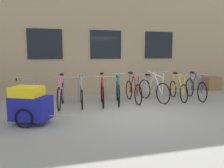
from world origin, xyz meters
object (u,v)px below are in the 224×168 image
object	(u,v)px
bicycle_orange	(19,97)
planter_box	(212,84)
bicycle_silver	(81,94)
bike_trailer	(30,104)
bicycle_white	(153,90)
bicycle_pink	(61,94)
bicycle_teal	(118,92)
bicycle_maroon	(133,91)
bicycle_red	(102,93)
bicycle_yellow	(178,90)
bicycle_blue	(195,88)

from	to	relation	value
bicycle_orange	planter_box	size ratio (longest dim) A/B	2.47
bicycle_orange	bicycle_silver	world-z (taller)	bicycle_orange
bicycle_orange	bike_trailer	distance (m)	1.63
bicycle_orange	bicycle_white	bearing A→B (deg)	1.44
bicycle_pink	planter_box	size ratio (longest dim) A/B	2.51
bicycle_white	bike_trailer	world-z (taller)	bicycle_white
bicycle_orange	bicycle_teal	distance (m)	3.18
bicycle_silver	bicycle_maroon	size ratio (longest dim) A/B	0.99
bicycle_white	bicycle_red	bearing A→B (deg)	-177.54
bicycle_silver	bike_trailer	size ratio (longest dim) A/B	1.20
bicycle_orange	bicycle_red	size ratio (longest dim) A/B	1.01
bicycle_pink	bicycle_maroon	bearing A→B (deg)	1.50
bicycle_yellow	bicycle_pink	xyz separation A→B (m)	(-4.24, 0.03, 0.03)
bicycle_yellow	bicycle_blue	xyz separation A→B (m)	(0.69, -0.08, 0.02)
bicycle_yellow	bicycle_red	bearing A→B (deg)	-179.10
planter_box	bicycle_red	bearing A→B (deg)	-164.55
bicycle_silver	planter_box	world-z (taller)	bicycle_silver
bicycle_orange	bicycle_white	xyz separation A→B (m)	(4.52, 0.11, 0.01)
bicycle_silver	bicycle_maroon	xyz separation A→B (m)	(1.85, 0.09, 0.02)
bicycle_white	bicycle_teal	xyz separation A→B (m)	(-1.34, -0.02, -0.00)
bicycle_orange	bike_trailer	bearing A→B (deg)	-74.30
bicycle_maroon	bicycle_blue	bearing A→B (deg)	-4.00
bicycle_white	bike_trailer	xyz separation A→B (m)	(-4.08, -1.68, 0.08)
bicycle_white	bike_trailer	distance (m)	4.41
bicycle_blue	bike_trailer	size ratio (longest dim) A/B	1.26
bicycle_red	bicycle_teal	bearing A→B (deg)	6.23
bicycle_orange	planter_box	world-z (taller)	bicycle_orange
bicycle_pink	bicycle_silver	size ratio (longest dim) A/B	1.03
bicycle_red	bicycle_silver	xyz separation A→B (m)	(-0.69, 0.05, -0.03)
bicycle_blue	bicycle_maroon	xyz separation A→B (m)	(-2.43, 0.17, -0.00)
bicycle_white	planter_box	world-z (taller)	bicycle_white
bicycle_yellow	bicycle_teal	world-z (taller)	bicycle_teal
bicycle_maroon	planter_box	bearing A→B (deg)	17.59
bicycle_silver	planter_box	bearing A→B (deg)	13.41
bicycle_red	bike_trailer	distance (m)	2.70
bicycle_red	bike_trailer	bearing A→B (deg)	-143.73
bike_trailer	planter_box	distance (m)	8.42
bicycle_orange	bicycle_silver	xyz separation A→B (m)	(1.92, 0.08, -0.02)
bicycle_orange	bicycle_teal	world-z (taller)	bicycle_teal
bicycle_teal	bicycle_red	bearing A→B (deg)	-173.77
bicycle_blue	planter_box	size ratio (longest dim) A/B	2.57
bicycle_red	bicycle_blue	bearing A→B (deg)	-0.51
bicycle_yellow	bicycle_white	xyz separation A→B (m)	(-0.99, 0.04, 0.03)
bicycle_yellow	bicycle_pink	bearing A→B (deg)	179.64
bike_trailer	planter_box	bearing A→B (deg)	21.98
bicycle_yellow	bike_trailer	world-z (taller)	bicycle_yellow
bicycle_pink	bicycle_silver	xyz separation A→B (m)	(0.66, -0.02, -0.03)
bicycle_red	bicycle_silver	world-z (taller)	bicycle_red
bicycle_red	bicycle_white	distance (m)	1.91
bicycle_yellow	planter_box	distance (m)	3.13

